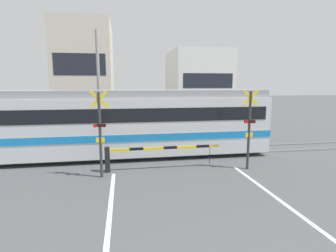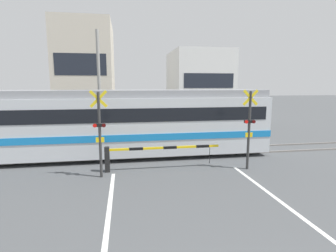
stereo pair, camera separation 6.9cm
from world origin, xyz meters
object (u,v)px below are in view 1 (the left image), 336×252
Objects in this scene: commuter_train at (118,121)px; crossing_barrier_far at (179,129)px; pedestrian at (159,121)px; crossing_signal_left at (100,130)px; crossing_barrier_near at (142,153)px; crossing_signal_right at (249,126)px.

commuter_train is 3.06× the size of crossing_barrier_far.
pedestrian is (2.86, 5.85, -0.88)m from commuter_train.
commuter_train reaches higher than pedestrian.
crossing_signal_left reaches higher than pedestrian.
crossing_barrier_near is at bearing -116.54° from crossing_barrier_far.
crossing_signal_left is at bearing -111.33° from pedestrian.
crossing_barrier_near and crossing_barrier_far have the same top height.
crossing_barrier_near is at bearing 19.93° from crossing_signal_left.
commuter_train is at bearing -140.12° from crossing_barrier_far.
crossing_barrier_far is 6.71m from crossing_signal_right.
commuter_train is 3.21m from crossing_signal_left.
commuter_train is 5.19m from crossing_barrier_far.
commuter_train is 2.92m from crossing_barrier_near.
crossing_barrier_far is at bearing 54.57° from crossing_signal_left.
pedestrian is (1.85, 8.38, 0.15)m from crossing_barrier_near.
commuter_train is 6.57m from pedestrian.
crossing_barrier_near is 8.59m from pedestrian.
crossing_signal_right reaches higher than crossing_barrier_near.
crossing_barrier_near is 1.44× the size of crossing_signal_right.
crossing_signal_left is at bearing 180.00° from crossing_signal_right.
crossing_signal_right reaches higher than pedestrian.
crossing_barrier_far is 2.79m from pedestrian.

